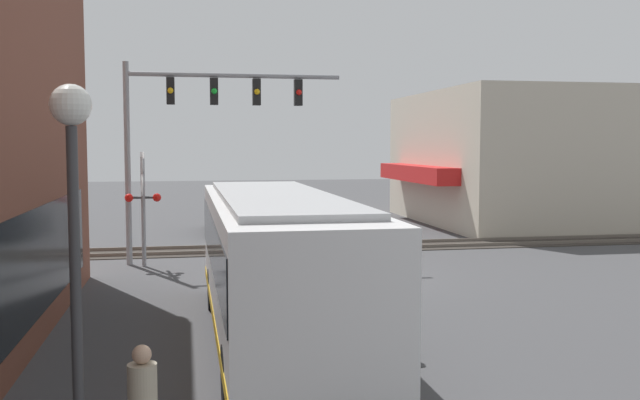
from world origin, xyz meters
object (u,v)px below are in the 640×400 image
Objects in this scene: city_bus at (276,260)px; streetlamp at (75,261)px; crossing_signal at (143,198)px; parked_car_grey at (265,205)px; parked_car_black at (226,218)px; pedestrian_near_bus at (376,305)px.

streetlamp is (-6.39, 2.96, 1.11)m from city_bus.
crossing_signal reaches higher than parked_car_grey.
crossing_signal is 0.79× the size of parked_car_black.
city_bus reaches higher than parked_car_grey.
city_bus reaches higher than parked_car_black.
parked_car_black is at bearing -19.88° from crossing_signal.
crossing_signal reaches higher than parked_car_black.
streetlamp is at bearing -179.25° from crossing_signal.
streetlamp is 7.47m from pedestrian_near_bus.
parked_car_grey is (25.55, -2.60, -1.01)m from city_bus.
pedestrian_near_bus is (5.39, -4.81, -1.88)m from streetlamp.
pedestrian_near_bus reaches higher than parked_car_grey.
city_bus reaches higher than pedestrian_near_bus.
crossing_signal is at bearing 159.80° from parked_car_grey.
pedestrian_near_bus is at bearing -174.62° from parked_car_black.
pedestrian_near_bus is (-19.63, -1.85, 0.23)m from parked_car_black.
crossing_signal is 12.03m from pedestrian_near_bus.
parked_car_black is at bearing -6.76° from streetlamp.
city_bus is 2.34× the size of parked_car_grey.
city_bus is 2.23× the size of parked_car_black.
city_bus is 25.70m from parked_car_grey.
crossing_signal reaches higher than pedestrian_near_bus.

